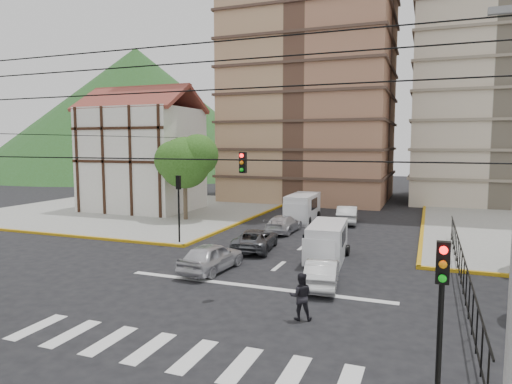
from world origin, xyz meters
The scene contains 20 objects.
ground centered at (0.00, 0.00, 0.00)m, with size 160.00×160.00×0.00m, color black.
sidewalk_nw centered at (-20.00, 20.00, 0.07)m, with size 26.00×26.00×0.15m, color gray.
crosswalk_stripes centered at (0.00, -6.00, 0.01)m, with size 12.00×2.40×0.01m, color silver.
stop_line centered at (0.00, 1.20, 0.01)m, with size 13.00×0.40×0.01m, color silver.
tudor_building centered at (-19.00, 20.00, 5.25)m, with size 10.80×8.05×12.23m.
distant_hill centered at (-55.00, 70.00, 14.00)m, with size 70.00×70.00×28.00m, color #284F1A.
park_fence centered at (9.00, 4.50, 0.00)m, with size 0.10×22.50×1.66m, color black, non-canonical shape.
tree_tudor centered at (-11.90, 16.01, 5.22)m, with size 5.39×4.40×7.43m.
traffic_light_se centered at (7.80, -7.80, 3.11)m, with size 0.28×0.22×4.40m.
traffic_light_nw centered at (-7.80, 7.80, 3.11)m, with size 0.28×0.22×4.40m.
traffic_light_hanging centered at (0.00, -2.04, 5.90)m, with size 18.00×9.12×0.92m.
van_right_lane centered at (2.18, 6.97, 1.03)m, with size 2.23×4.85×2.12m.
van_left_lane centered at (-2.56, 19.11, 1.13)m, with size 2.18×5.22×2.33m.
car_silver_front_left centered at (-2.97, 2.83, 0.75)m, with size 1.78×4.43×1.51m, color silver.
car_white_front_right centered at (2.99, 2.33, 0.66)m, with size 1.40×4.03×1.33m, color white.
car_grey_mid_left centered at (-2.54, 8.12, 0.66)m, with size 2.18×4.74×1.32m, color #525459.
car_silver_rear_left centered at (-2.60, 14.13, 0.65)m, with size 1.82×4.47×1.30m, color silver.
car_darkgrey_mid_right centered at (1.02, 14.56, 0.61)m, with size 1.44×3.59×1.22m, color #262628.
car_white_rear_right centered at (1.18, 19.72, 0.75)m, with size 1.60×4.58×1.51m, color silver.
pedestrian_crosswalk centered at (3.11, -1.88, 0.90)m, with size 0.87×0.68×1.80m, color black.
Camera 1 is at (7.47, -17.99, 6.59)m, focal length 32.00 mm.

